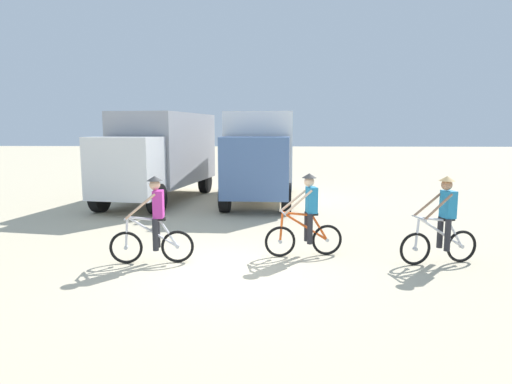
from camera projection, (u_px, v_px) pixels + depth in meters
The scene contains 6 objects.
ground_plane at pixel (229, 271), 8.75m from camera, with size 120.00×120.00×0.00m, color beige.
box_truck_grey_hauler at pixel (161, 152), 17.10m from camera, with size 3.38×7.03×3.35m.
box_truck_avon_van at pixel (261, 152), 17.24m from camera, with size 2.63×6.84×3.35m.
cyclist_orange_shirt at pixel (154, 223), 9.16m from camera, with size 1.73×0.52×1.82m.
cyclist_cowboy_hat at pixel (307, 218), 9.68m from camera, with size 1.71×0.55×1.82m.
cyclist_near_camera at pixel (443, 223), 9.12m from camera, with size 1.70×0.59×1.82m.
Camera 1 is at (0.88, -8.42, 2.78)m, focal length 31.34 mm.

